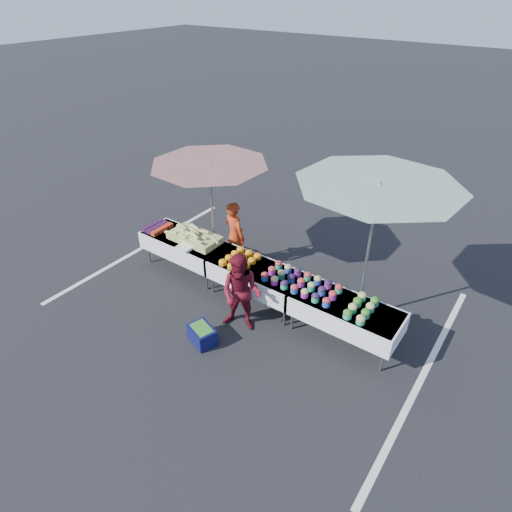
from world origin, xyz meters
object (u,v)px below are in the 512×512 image
Objects in this scene: umbrella_right at (377,197)px; customer at (241,293)px; umbrella_left at (210,173)px; storage_bin at (202,334)px; vendor at (235,236)px; table_left at (185,245)px; table_center at (256,275)px; table_right at (345,312)px.

customer is at bearing -137.70° from umbrella_right.
umbrella_left is 3.00m from storage_bin.
vendor is 2.71× the size of storage_bin.
storage_bin is (-0.32, -0.69, -0.58)m from customer.
customer is 2.68m from umbrella_right.
table_left is at bearing 158.28° from storage_bin.
vendor is 3.26m from umbrella_right.
storage_bin is (-0.08, -1.44, -0.42)m from table_center.
customer reaches higher than table_right.
umbrella_left is 3.20m from umbrella_right.
customer is (2.03, -0.75, 0.15)m from table_left.
umbrella_left is at bearing 172.04° from table_right.
table_right is (3.60, 0.00, 0.00)m from table_left.
vendor reaches higher than table_center.
customer is (-1.57, -0.75, 0.15)m from table_right.
umbrella_right reaches higher than table_right.
table_left is at bearing 180.00° from table_center.
umbrella_left is (-1.62, 1.20, 1.35)m from customer.
table_center is at bearing -17.79° from umbrella_left.
vendor is 0.50× the size of umbrella_left.
table_left is 1.24× the size of vendor.
umbrella_right is at bearing 66.61° from storage_bin.
storage_bin is at bearing -131.62° from umbrella_right.
table_right is at bearing 0.00° from table_left.
umbrella_right reaches higher than table_left.
table_left is 0.62× the size of umbrella_left.
table_center is at bearing 180.00° from table_right.
umbrella_right reaches higher than customer.
vendor is at bearing 114.05° from customer.
table_left and table_right have the same top height.
table_right is at bearing 0.00° from table_center.
table_left is 1.62m from umbrella_left.
table_center is at bearing 162.06° from vendor.
table_center is 0.58× the size of umbrella_right.
table_left reaches higher than storage_bin.
vendor is (-2.82, 0.68, 0.17)m from table_right.
table_left is at bearing 142.42° from customer.
table_right is 1.93m from umbrella_right.
umbrella_left is (0.41, 0.45, 1.51)m from table_left.
table_center is 0.62× the size of umbrella_left.
table_center is at bearing -159.63° from umbrella_right.
table_center reaches higher than storage_bin.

